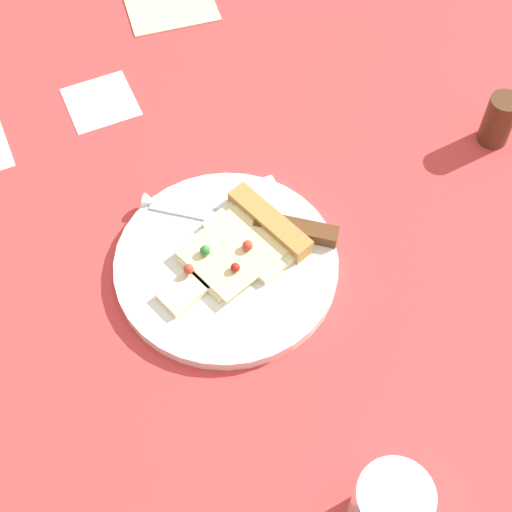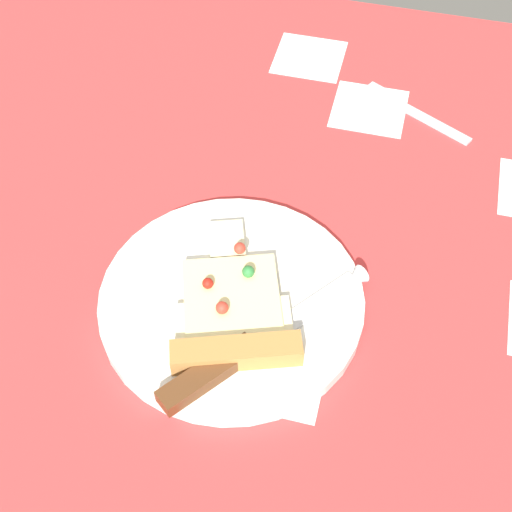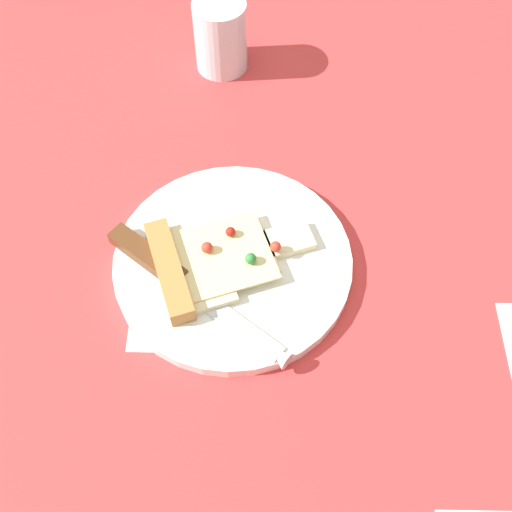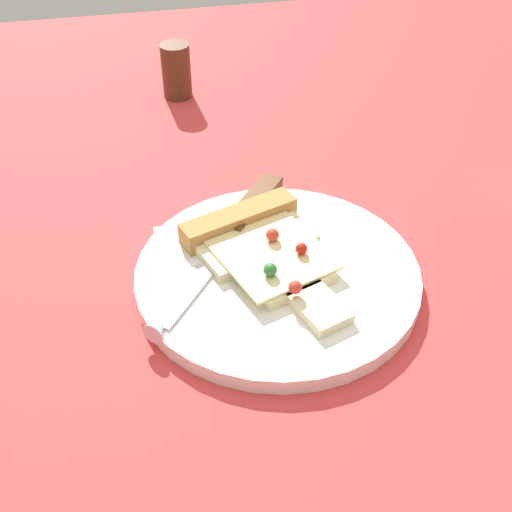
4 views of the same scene
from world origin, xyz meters
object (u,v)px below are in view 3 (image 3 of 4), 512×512
at_px(plate, 233,262).
at_px(knife, 179,280).
at_px(drinking_glass, 221,36).
at_px(pizza_slice, 210,261).

height_order(plate, knife, knife).
bearing_deg(drinking_glass, pizza_slice, -89.44).
xyz_separation_m(plate, drinking_glass, (-0.03, 0.33, 0.04)).
height_order(pizza_slice, drinking_glass, drinking_glass).
bearing_deg(drinking_glass, knife, -94.41).
xyz_separation_m(plate, pizza_slice, (-0.02, -0.01, 0.02)).
distance_m(plate, drinking_glass, 0.33).
bearing_deg(drinking_glass, plate, -85.25).
xyz_separation_m(plate, knife, (-0.06, -0.03, 0.01)).
bearing_deg(pizza_slice, knife, -72.68).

